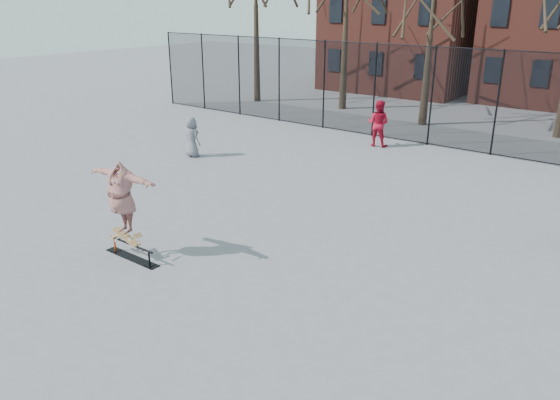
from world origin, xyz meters
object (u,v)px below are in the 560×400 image
Objects in this scene: bystander_grey at (192,137)px; skate_rail at (132,252)px; skateboard at (126,240)px; bystander_red at (378,123)px; skater at (122,204)px.

skate_rail is at bearing 134.43° from bystander_grey.
skate_rail is 1.88× the size of skateboard.
bystander_red is at bearing -122.51° from bystander_grey.
bystander_red is (-0.41, 12.83, 0.80)m from skate_rail.
skate_rail is at bearing 82.76° from bystander_red.
skater is at bearing 180.00° from skate_rail.
skate_rail is 12.86m from bystander_red.
skateboard is at bearing 0.00° from skater.
skateboard is 12.84m from bystander_red.
bystander_red reaches higher than skate_rail.
bystander_grey is (-5.12, 7.05, 0.33)m from skateboard.
skate_rail is 1.12× the size of bystander_grey.
skater reaches higher than skate_rail.
skateboard reaches higher than skate_rail.
bystander_red reaches higher than skateboard.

